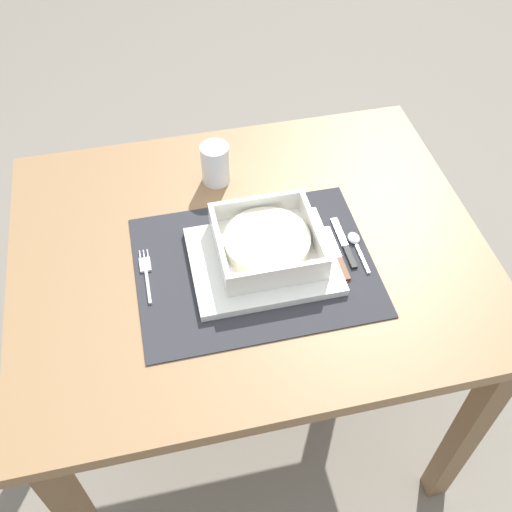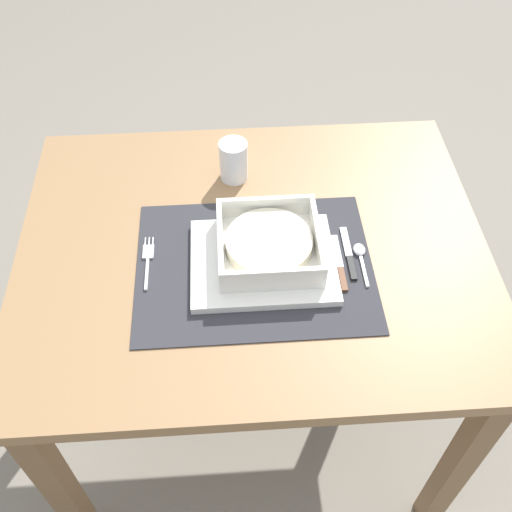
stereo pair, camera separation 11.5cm
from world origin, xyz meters
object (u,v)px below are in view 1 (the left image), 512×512
Objects in this scene: fork at (146,271)px; spoon at (355,242)px; dining_table at (249,276)px; butter_knife at (345,246)px; bread_knife at (338,256)px; porridge_bowl at (267,243)px; drinking_glass at (215,165)px.

fork is 1.25× the size of spoon.
dining_table is 6.89× the size of butter_knife.
fork is 0.95× the size of bread_knife.
porridge_bowl reaches higher than butter_knife.
porridge_bowl is 1.39× the size of bread_knife.
butter_knife is (-0.02, -0.00, -0.00)m from spoon.
butter_knife reaches higher than fork.
bread_knife reaches higher than dining_table.
dining_table is 0.24m from spoon.
drinking_glass is at bearing 50.18° from fork.
dining_table is 0.21m from bread_knife.
porridge_bowl is 1.47× the size of fork.
drinking_glass is at bearing 136.88° from spoon.
porridge_bowl is at bearing -4.25° from fork.
butter_knife is at bearing 45.35° from bread_knife.
butter_knife is 0.34m from drinking_glass.
butter_knife is at bearing -14.09° from dining_table.
drinking_glass is at bearing 103.49° from porridge_bowl.
porridge_bowl is (0.03, -0.03, 0.14)m from dining_table.
drinking_glass reaches higher than porridge_bowl.
butter_knife is (0.40, -0.02, 0.00)m from fork.
bread_knife is (0.14, -0.04, -0.03)m from porridge_bowl.
bread_knife is 1.52× the size of drinking_glass.
drinking_glass reaches higher than bread_knife.
porridge_bowl is at bearing 164.49° from bread_knife.
porridge_bowl is at bearing 176.77° from butter_knife.
dining_table is 0.22m from butter_knife.
drinking_glass is (-0.03, 0.21, 0.14)m from dining_table.
dining_table is 8.83× the size of spoon.
butter_knife is at bearing -4.57° from porridge_bowl.
butter_knife and bread_knife have the same top height.
porridge_bowl is 2.11× the size of drinking_glass.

